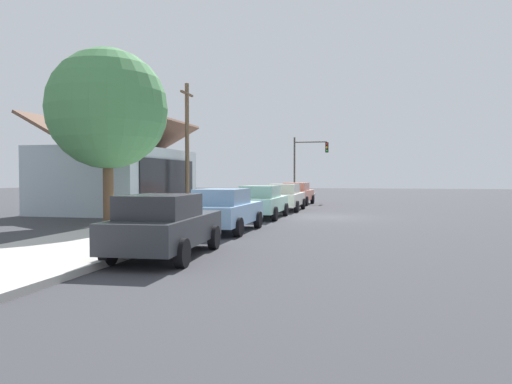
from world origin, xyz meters
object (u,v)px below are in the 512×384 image
object	(u,v)px
car_ivory	(285,197)
shade_tree	(108,109)
fire_hydrant_red	(241,206)
car_skyblue	(225,210)
car_seafoam	(262,201)
car_coral	(297,193)
car_charcoal	(165,225)
traffic_light_main	(308,158)
utility_pole_wooden	(187,144)

from	to	relation	value
car_ivory	shade_tree	world-z (taller)	shade_tree
car_ivory	fire_hydrant_red	distance (m)	4.65
car_skyblue	car_seafoam	distance (m)	5.99
car_coral	car_charcoal	bearing A→B (deg)	-177.69
car_skyblue	shade_tree	xyz separation A→B (m)	(1.50, 5.61, 4.05)
car_skyblue	car_ivory	distance (m)	11.44
fire_hydrant_red	car_seafoam	bearing A→B (deg)	-128.41
car_coral	traffic_light_main	xyz separation A→B (m)	(4.05, -0.24, 2.68)
shade_tree	car_ivory	bearing A→B (deg)	-30.67
car_coral	fire_hydrant_red	bearing A→B (deg)	174.69
car_skyblue	utility_pole_wooden	bearing A→B (deg)	28.71
utility_pole_wooden	car_skyblue	bearing A→B (deg)	-151.74
car_charcoal	car_seafoam	xyz separation A→B (m)	(11.65, 0.05, 0.00)
car_ivory	traffic_light_main	world-z (taller)	traffic_light_main
car_skyblue	shade_tree	distance (m)	7.08
car_coral	shade_tree	bearing A→B (deg)	162.83
car_charcoal	car_ivory	world-z (taller)	same
traffic_light_main	fire_hydrant_red	bearing A→B (deg)	173.55
car_charcoal	car_ivory	size ratio (longest dim) A/B	0.98
car_skyblue	traffic_light_main	distance (m)	21.92
car_seafoam	shade_tree	world-z (taller)	shade_tree
car_charcoal	traffic_light_main	bearing A→B (deg)	-3.86
car_seafoam	utility_pole_wooden	world-z (taller)	utility_pole_wooden
car_seafoam	utility_pole_wooden	bearing A→B (deg)	54.40
utility_pole_wooden	car_charcoal	bearing A→B (deg)	-160.74
shade_tree	traffic_light_main	world-z (taller)	shade_tree
car_skyblue	fire_hydrant_red	size ratio (longest dim) A/B	6.54
car_seafoam	utility_pole_wooden	size ratio (longest dim) A/B	0.63
utility_pole_wooden	fire_hydrant_red	world-z (taller)	utility_pole_wooden
utility_pole_wooden	traffic_light_main	bearing A→B (deg)	-25.46
car_charcoal	traffic_light_main	size ratio (longest dim) A/B	0.88
car_ivory	utility_pole_wooden	distance (m)	6.58
fire_hydrant_red	utility_pole_wooden	bearing A→B (deg)	55.12
car_coral	car_skyblue	bearing A→B (deg)	-178.08
utility_pole_wooden	fire_hydrant_red	bearing A→B (deg)	-124.88
car_charcoal	car_ivory	distance (m)	17.10
car_charcoal	car_seafoam	distance (m)	11.65
fire_hydrant_red	traffic_light_main	bearing A→B (deg)	-6.45
car_skyblue	car_coral	distance (m)	17.70
car_coral	utility_pole_wooden	world-z (taller)	utility_pole_wooden
car_charcoal	car_skyblue	size ratio (longest dim) A/B	0.99
utility_pole_wooden	fire_hydrant_red	xyz separation A→B (m)	(-2.79, -4.00, -3.43)
car_skyblue	car_ivory	bearing A→B (deg)	-0.97
car_seafoam	car_ivory	bearing A→B (deg)	-2.02
car_skyblue	car_seafoam	size ratio (longest dim) A/B	0.99
car_seafoam	car_skyblue	bearing A→B (deg)	179.54
car_ivory	car_coral	bearing A→B (deg)	1.24
utility_pole_wooden	fire_hydrant_red	size ratio (longest dim) A/B	10.56
car_charcoal	car_coral	distance (m)	23.36
shade_tree	traffic_light_main	bearing A→B (deg)	-16.41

